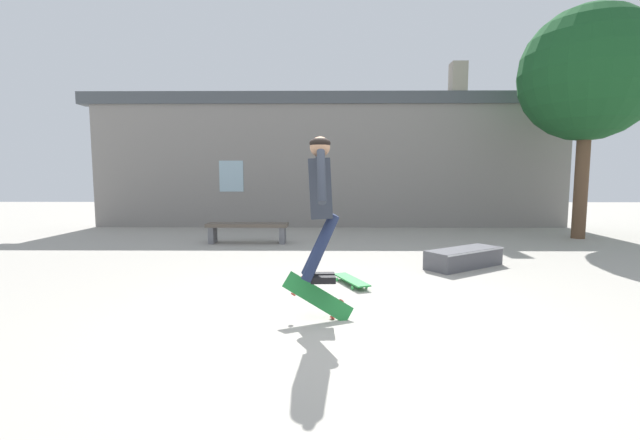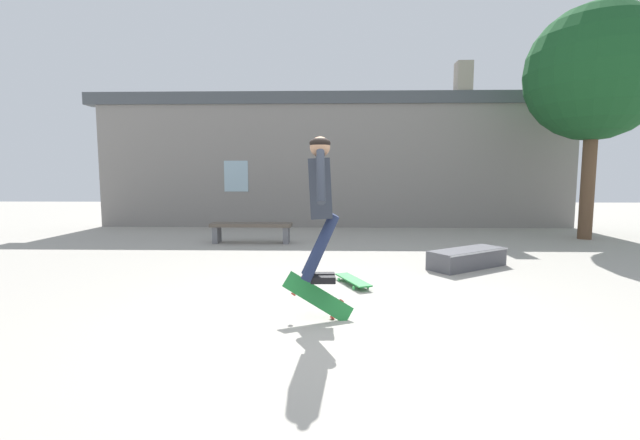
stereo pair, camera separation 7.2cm
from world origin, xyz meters
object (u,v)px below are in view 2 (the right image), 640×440
at_px(skateboard_resting, 353,280).
at_px(skate_ledge, 467,258).
at_px(skateboard_flipping, 318,297).
at_px(park_bench, 251,228).
at_px(tree_right, 595,74).
at_px(skater, 320,196).

bearing_deg(skateboard_resting, skate_ledge, 98.81).
relative_size(skate_ledge, skateboard_flipping, 1.90).
bearing_deg(park_bench, tree_right, 6.38).
bearing_deg(park_bench, skateboard_flipping, -71.39).
relative_size(park_bench, skateboard_resting, 2.21).
xyz_separation_m(tree_right, park_bench, (-7.93, -0.82, -3.54)).
bearing_deg(skateboard_resting, tree_right, 105.42).
distance_m(tree_right, skater, 8.98).
relative_size(skate_ledge, skateboard_resting, 1.77).
xyz_separation_m(skater, skateboard_resting, (0.42, 1.44, -1.26)).
distance_m(park_bench, skateboard_flipping, 5.38).
height_order(tree_right, skateboard_flipping, tree_right).
distance_m(skate_ledge, skateboard_resting, 2.29).
relative_size(tree_right, park_bench, 2.97).
distance_m(tree_right, park_bench, 8.73).
bearing_deg(skate_ledge, park_bench, 114.49).
distance_m(skate_ledge, skater, 3.74).
distance_m(tree_right, skate_ledge, 6.30).
xyz_separation_m(park_bench, skate_ledge, (4.08, -2.50, -0.18)).
bearing_deg(tree_right, park_bench, -174.13).
xyz_separation_m(park_bench, skateboard_resting, (2.12, -3.68, -0.27)).
xyz_separation_m(tree_right, skate_ledge, (-3.85, -3.31, -3.72)).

